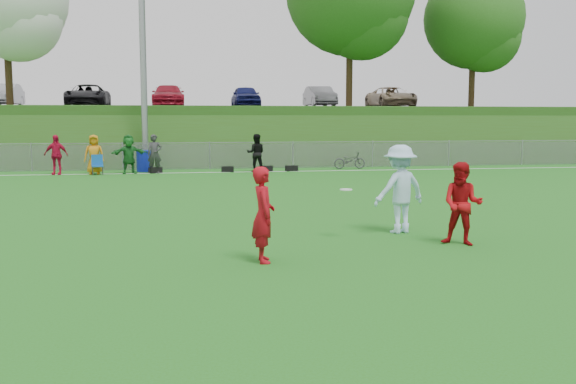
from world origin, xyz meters
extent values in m
plane|color=#236515|center=(0.00, 0.00, 0.00)|extent=(120.00, 120.00, 0.00)
cube|color=white|center=(0.00, 18.00, 0.01)|extent=(60.00, 0.10, 0.01)
cube|color=gray|center=(0.00, 20.00, 0.60)|extent=(58.00, 0.02, 1.20)
cube|color=gray|center=(0.00, 20.00, 1.25)|extent=(58.00, 0.04, 0.04)
cylinder|color=gray|center=(-3.00, 20.80, 6.00)|extent=(0.30, 0.30, 12.00)
cube|color=#294C15|center=(0.00, 31.00, 1.50)|extent=(120.00, 18.00, 3.00)
cube|color=black|center=(0.00, 33.00, 3.05)|extent=(120.00, 12.00, 0.10)
cylinder|color=black|center=(-10.00, 25.00, 6.75)|extent=(0.36, 0.36, 7.50)
sphere|color=white|center=(-9.40, 24.70, 7.50)|extent=(4.50, 4.50, 4.50)
cylinder|color=black|center=(8.00, 24.50, 7.25)|extent=(0.36, 0.36, 8.50)
sphere|color=#244F15|center=(8.60, 24.20, 8.10)|extent=(5.10, 5.10, 5.10)
cylinder|color=black|center=(16.00, 26.00, 6.50)|extent=(0.36, 0.36, 7.00)
sphere|color=#244F15|center=(16.00, 26.00, 8.25)|extent=(5.88, 5.88, 5.88)
sphere|color=#244F15|center=(16.60, 25.70, 7.20)|extent=(4.20, 4.20, 4.20)
imported|color=#AEADB3|center=(-12.00, 32.00, 3.82)|extent=(1.52, 4.37, 1.44)
imported|color=black|center=(-7.00, 32.00, 3.82)|extent=(2.39, 5.18, 1.44)
imported|color=maroon|center=(-2.00, 32.00, 3.82)|extent=(2.02, 4.96, 1.44)
imported|color=#121851|center=(3.00, 32.00, 3.82)|extent=(1.70, 4.23, 1.44)
imported|color=slate|center=(8.00, 32.00, 3.82)|extent=(1.52, 4.37, 1.44)
imported|color=tan|center=(13.00, 32.00, 3.82)|extent=(2.39, 5.18, 1.44)
imported|color=#BC0D31|center=(-6.59, 18.00, 0.85)|extent=(1.04, 0.55, 1.69)
imported|color=#C47812|center=(-5.03, 18.00, 0.85)|extent=(0.85, 0.57, 1.69)
imported|color=#1A6523|center=(-3.57, 18.00, 0.85)|extent=(1.65, 0.92, 1.69)
imported|color=#2E2E30|center=(-2.48, 18.00, 0.85)|extent=(0.65, 0.46, 1.69)
imported|color=black|center=(1.96, 18.00, 0.85)|extent=(0.91, 0.75, 1.69)
cube|color=black|center=(-2.46, 18.10, 0.13)|extent=(0.62, 0.52, 0.26)
cube|color=black|center=(0.69, 18.10, 0.13)|extent=(0.57, 0.32, 0.26)
cube|color=black|center=(2.43, 18.10, 0.13)|extent=(0.61, 0.43, 0.26)
cube|color=black|center=(3.60, 18.10, 0.13)|extent=(0.57, 0.32, 0.26)
imported|color=#A30B15|center=(-0.13, -0.10, 0.80)|extent=(0.38, 0.58, 1.59)
imported|color=#A90B10|center=(3.74, 0.70, 0.78)|extent=(0.96, 0.92, 1.57)
imported|color=#AFD5F3|center=(3.03, 2.15, 0.92)|extent=(1.34, 1.01, 1.84)
cylinder|color=white|center=(1.76, 1.72, 0.98)|extent=(0.25, 0.25, 0.02)
cylinder|color=#0F1FAC|center=(-3.00, 19.00, 0.48)|extent=(0.68, 0.68, 0.96)
cube|color=#0F52A5|center=(-4.85, 17.58, 0.38)|extent=(0.54, 0.54, 0.05)
cube|color=#0F52A5|center=(-4.88, 17.80, 0.62)|extent=(0.47, 0.11, 0.47)
imported|color=#323235|center=(6.56, 19.00, 0.40)|extent=(1.54, 0.59, 0.80)
camera|label=1|loc=(-1.52, -10.47, 2.37)|focal=40.00mm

